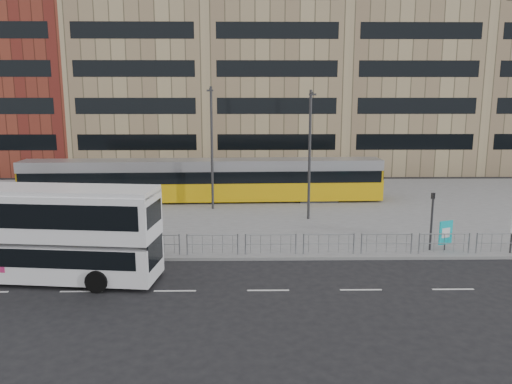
{
  "coord_description": "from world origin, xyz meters",
  "views": [
    {
      "loc": [
        1.17,
        -24.2,
        8.24
      ],
      "look_at": [
        1.63,
        6.0,
        2.37
      ],
      "focal_mm": 35.0,
      "sensor_mm": 36.0,
      "label": 1
    }
  ],
  "objects_px": {
    "tram": "(204,180)",
    "traffic_light_west": "(124,218)",
    "pedestrian": "(61,222)",
    "traffic_light_east": "(432,214)",
    "lamp_post_east": "(310,150)",
    "lamp_post_west": "(212,144)",
    "ad_panel": "(446,233)",
    "double_decker_bus": "(38,230)"
  },
  "relations": [
    {
      "from": "tram",
      "to": "traffic_light_east",
      "type": "bearing_deg",
      "value": -46.15
    },
    {
      "from": "tram",
      "to": "pedestrian",
      "type": "xyz_separation_m",
      "value": [
        -7.39,
        -9.94,
        -0.73
      ]
    },
    {
      "from": "traffic_light_east",
      "to": "lamp_post_east",
      "type": "distance_m",
      "value": 9.26
    },
    {
      "from": "double_decker_bus",
      "to": "ad_panel",
      "type": "bearing_deg",
      "value": 16.64
    },
    {
      "from": "traffic_light_west",
      "to": "lamp_post_west",
      "type": "height_order",
      "value": "lamp_post_west"
    },
    {
      "from": "pedestrian",
      "to": "lamp_post_east",
      "type": "relative_size",
      "value": 0.21
    },
    {
      "from": "tram",
      "to": "pedestrian",
      "type": "relative_size",
      "value": 15.41
    },
    {
      "from": "double_decker_bus",
      "to": "traffic_light_east",
      "type": "bearing_deg",
      "value": 17.14
    },
    {
      "from": "traffic_light_west",
      "to": "ad_panel",
      "type": "bearing_deg",
      "value": -6.84
    },
    {
      "from": "tram",
      "to": "lamp_post_east",
      "type": "xyz_separation_m",
      "value": [
        7.45,
        -5.87,
        2.97
      ]
    },
    {
      "from": "double_decker_bus",
      "to": "tram",
      "type": "bearing_deg",
      "value": 76.41
    },
    {
      "from": "tram",
      "to": "traffic_light_east",
      "type": "distance_m",
      "value": 18.27
    },
    {
      "from": "traffic_light_west",
      "to": "traffic_light_east",
      "type": "xyz_separation_m",
      "value": [
        16.0,
        0.62,
        0.0
      ]
    },
    {
      "from": "ad_panel",
      "to": "traffic_light_west",
      "type": "bearing_deg",
      "value": 160.01
    },
    {
      "from": "traffic_light_west",
      "to": "tram",
      "type": "bearing_deg",
      "value": 68.94
    },
    {
      "from": "tram",
      "to": "traffic_light_west",
      "type": "relative_size",
      "value": 8.89
    },
    {
      "from": "tram",
      "to": "ad_panel",
      "type": "height_order",
      "value": "tram"
    },
    {
      "from": "ad_panel",
      "to": "lamp_post_east",
      "type": "bearing_deg",
      "value": 111.16
    },
    {
      "from": "pedestrian",
      "to": "lamp_post_west",
      "type": "distance_m",
      "value": 11.62
    },
    {
      "from": "pedestrian",
      "to": "traffic_light_west",
      "type": "height_order",
      "value": "traffic_light_west"
    },
    {
      "from": "ad_panel",
      "to": "lamp_post_east",
      "type": "relative_size",
      "value": 0.19
    },
    {
      "from": "tram",
      "to": "lamp_post_east",
      "type": "bearing_deg",
      "value": -40.26
    },
    {
      "from": "tram",
      "to": "traffic_light_west",
      "type": "xyz_separation_m",
      "value": [
        -2.88,
        -13.33,
        0.35
      ]
    },
    {
      "from": "pedestrian",
      "to": "traffic_light_east",
      "type": "xyz_separation_m",
      "value": [
        20.51,
        -2.77,
        1.08
      ]
    },
    {
      "from": "pedestrian",
      "to": "lamp_post_east",
      "type": "distance_m",
      "value": 15.83
    },
    {
      "from": "traffic_light_east",
      "to": "lamp_post_east",
      "type": "relative_size",
      "value": 0.37
    },
    {
      "from": "pedestrian",
      "to": "traffic_light_west",
      "type": "bearing_deg",
      "value": -135.95
    },
    {
      "from": "tram",
      "to": "traffic_light_west",
      "type": "height_order",
      "value": "tram"
    },
    {
      "from": "double_decker_bus",
      "to": "traffic_light_west",
      "type": "height_order",
      "value": "double_decker_bus"
    },
    {
      "from": "lamp_post_east",
      "to": "double_decker_bus",
      "type": "bearing_deg",
      "value": -141.94
    },
    {
      "from": "ad_panel",
      "to": "traffic_light_west",
      "type": "xyz_separation_m",
      "value": [
        -16.78,
        -0.59,
        1.04
      ]
    },
    {
      "from": "double_decker_bus",
      "to": "tram",
      "type": "relative_size",
      "value": 0.39
    },
    {
      "from": "pedestrian",
      "to": "tram",
      "type": "bearing_deg",
      "value": -45.64
    },
    {
      "from": "double_decker_bus",
      "to": "tram",
      "type": "xyz_separation_m",
      "value": [
        5.93,
        16.34,
        -0.53
      ]
    },
    {
      "from": "ad_panel",
      "to": "pedestrian",
      "type": "relative_size",
      "value": 0.89
    },
    {
      "from": "double_decker_bus",
      "to": "pedestrian",
      "type": "height_order",
      "value": "double_decker_bus"
    },
    {
      "from": "ad_panel",
      "to": "pedestrian",
      "type": "height_order",
      "value": "pedestrian"
    },
    {
      "from": "tram",
      "to": "pedestrian",
      "type": "distance_m",
      "value": 12.41
    },
    {
      "from": "double_decker_bus",
      "to": "lamp_post_west",
      "type": "bearing_deg",
      "value": 69.78
    },
    {
      "from": "tram",
      "to": "pedestrian",
      "type": "bearing_deg",
      "value": -128.69
    },
    {
      "from": "double_decker_bus",
      "to": "traffic_light_east",
      "type": "xyz_separation_m",
      "value": [
        19.04,
        3.63,
        -0.18
      ]
    },
    {
      "from": "ad_panel",
      "to": "lamp_post_west",
      "type": "xyz_separation_m",
      "value": [
        -13.02,
        10.01,
        3.79
      ]
    }
  ]
}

